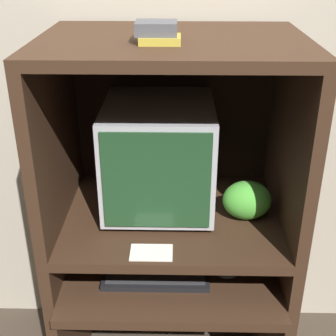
% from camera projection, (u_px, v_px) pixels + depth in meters
% --- Properties ---
extents(wall_back, '(6.00, 0.06, 2.60)m').
position_uv_depth(wall_back, '(174.00, 62.00, 1.89)').
color(wall_back, '#B2A893').
rests_on(wall_back, ground_plane).
extents(desk_base, '(0.87, 0.69, 0.63)m').
position_uv_depth(desk_base, '(171.00, 306.00, 1.92)').
color(desk_base, '#382316').
rests_on(desk_base, ground_plane).
extents(desk_monitor_shelf, '(0.87, 0.64, 0.19)m').
position_uv_depth(desk_monitor_shelf, '(172.00, 223.00, 1.79)').
color(desk_monitor_shelf, '#382316').
rests_on(desk_monitor_shelf, desk_base).
extents(hutch_upper, '(0.87, 0.64, 0.65)m').
position_uv_depth(hutch_upper, '(173.00, 103.00, 1.61)').
color(hutch_upper, '#382316').
rests_on(hutch_upper, desk_monitor_shelf).
extents(crt_monitor, '(0.40, 0.45, 0.41)m').
position_uv_depth(crt_monitor, '(159.00, 155.00, 1.74)').
color(crt_monitor, '#B2B2B7').
rests_on(crt_monitor, desk_monitor_shelf).
extents(keyboard, '(0.39, 0.16, 0.03)m').
position_uv_depth(keyboard, '(156.00, 275.00, 1.72)').
color(keyboard, black).
rests_on(keyboard, desk_base).
extents(mouse, '(0.07, 0.05, 0.03)m').
position_uv_depth(mouse, '(227.00, 274.00, 1.72)').
color(mouse, '#28282B').
rests_on(mouse, desk_base).
extents(snack_bag, '(0.18, 0.13, 0.15)m').
position_uv_depth(snack_bag, '(247.00, 200.00, 1.71)').
color(snack_bag, green).
rests_on(snack_bag, desk_monitor_shelf).
extents(book_stack, '(0.14, 0.11, 0.06)m').
position_uv_depth(book_stack, '(158.00, 32.00, 1.39)').
color(book_stack, gold).
rests_on(book_stack, hutch_upper).
extents(paper_card, '(0.14, 0.09, 0.00)m').
position_uv_depth(paper_card, '(151.00, 252.00, 1.54)').
color(paper_card, white).
rests_on(paper_card, desk_monitor_shelf).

